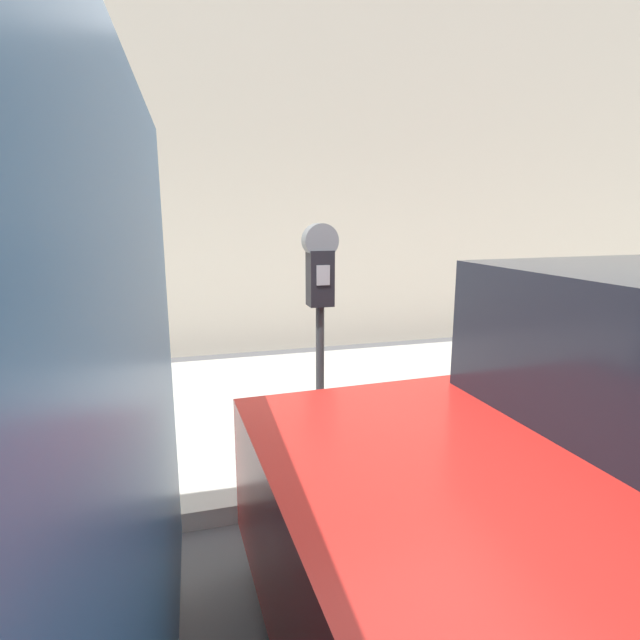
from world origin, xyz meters
TOP-DOWN VIEW (x-y plane):
  - ground_plane at (0.00, 0.00)m, footprint 60.00×60.00m
  - sidewalk at (0.00, 2.20)m, footprint 24.00×2.80m
  - building_facade at (0.00, 4.32)m, footprint 24.00×0.30m
  - parking_meter at (0.23, 1.34)m, footprint 0.21×0.14m

SIDE VIEW (x-z plane):
  - ground_plane at x=0.00m, z-range 0.00..0.00m
  - sidewalk at x=0.00m, z-range 0.00..0.11m
  - parking_meter at x=0.23m, z-range 0.46..1.92m
  - building_facade at x=0.00m, z-range 0.00..6.52m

